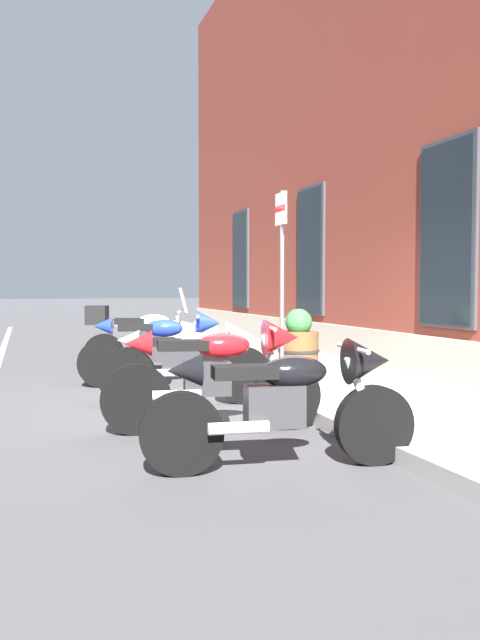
# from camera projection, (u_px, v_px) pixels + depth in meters

# --- Properties ---
(ground_plane) EXTENTS (140.00, 140.00, 0.00)m
(ground_plane) POSITION_uv_depth(u_px,v_px,m) (261.00, 401.00, 8.03)
(ground_plane) COLOR #38383A
(sidewalk) EXTENTS (32.44, 2.67, 0.15)m
(sidewalk) POSITION_uv_depth(u_px,v_px,m) (358.00, 389.00, 8.44)
(sidewalk) COLOR gray
(sidewalk) RESTS_ON ground_plane
(motorcycle_silver_touring) EXTENTS (0.92, 1.99, 1.37)m
(motorcycle_silver_touring) POSITION_uv_depth(u_px,v_px,m) (141.00, 338.00, 10.51)
(motorcycle_silver_touring) COLOR black
(motorcycle_silver_touring) RESTS_ON ground_plane
(motorcycle_blue_sport) EXTENTS (0.84, 2.13, 1.07)m
(motorcycle_blue_sport) POSITION_uv_depth(u_px,v_px,m) (163.00, 346.00, 9.08)
(motorcycle_blue_sport) COLOR black
(motorcycle_blue_sport) RESTS_ON ground_plane
(motorcycle_white_sport) EXTENTS (0.75, 2.02, 0.98)m
(motorcycle_white_sport) POSITION_uv_depth(u_px,v_px,m) (192.00, 359.00, 7.75)
(motorcycle_white_sport) COLOR black
(motorcycle_white_sport) RESTS_ON ground_plane
(motorcycle_red_sport) EXTENTS (0.63, 2.11, 1.08)m
(motorcycle_red_sport) POSITION_uv_depth(u_px,v_px,m) (221.00, 371.00, 6.28)
(motorcycle_red_sport) COLOR black
(motorcycle_red_sport) RESTS_ON ground_plane
(motorcycle_black_sport) EXTENTS (0.62, 2.13, 1.00)m
(motorcycle_black_sport) POSITION_uv_depth(u_px,v_px,m) (292.00, 398.00, 4.98)
(motorcycle_black_sport) COLOR black
(motorcycle_black_sport) RESTS_ON ground_plane
(parking_sign) EXTENTS (0.36, 0.07, 2.57)m
(parking_sign) POSITION_uv_depth(u_px,v_px,m) (282.00, 257.00, 9.12)
(parking_sign) COLOR #4C4C51
(parking_sign) RESTS_ON sidewalk
(barrel_planter) EXTENTS (0.62, 0.62, 0.92)m
(barrel_planter) POSITION_uv_depth(u_px,v_px,m) (299.00, 344.00, 9.78)
(barrel_planter) COLOR brown
(barrel_planter) RESTS_ON sidewalk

